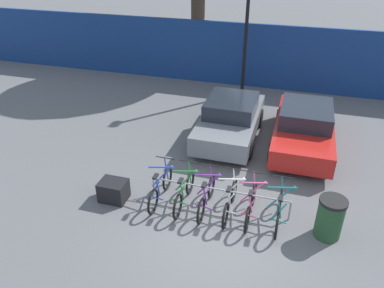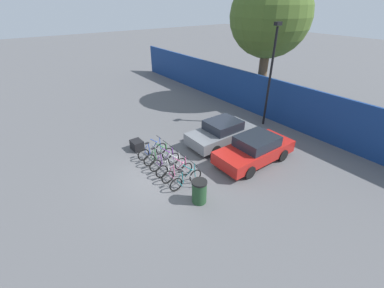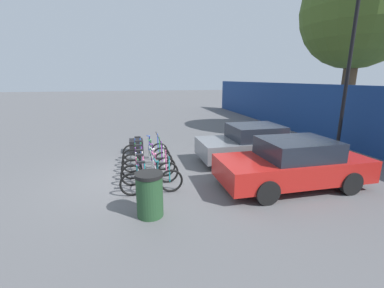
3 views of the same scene
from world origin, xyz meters
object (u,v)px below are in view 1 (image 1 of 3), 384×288
(car_grey, at_px, (230,119))
(cargo_crate, at_px, (114,191))
(bicycle_blue, at_px, (160,188))
(bicycle_teal, at_px, (279,210))
(car_red, at_px, (304,127))
(trash_bin, at_px, (330,218))
(bicycle_purple, at_px, (206,196))
(bike_rack, at_px, (219,192))
(lamp_post, at_px, (248,10))
(bicycle_green, at_px, (184,192))
(bicycle_pink, at_px, (251,205))
(bicycle_white, at_px, (230,201))

(car_grey, relative_size, cargo_crate, 5.70)
(bicycle_blue, bearing_deg, bicycle_teal, -2.56)
(bicycle_teal, distance_m, car_red, 4.03)
(bicycle_teal, height_order, cargo_crate, bicycle_teal)
(bicycle_blue, xyz_separation_m, trash_bin, (4.17, -0.13, 0.14))
(bicycle_teal, bearing_deg, cargo_crate, -177.57)
(bicycle_purple, xyz_separation_m, bicycle_teal, (1.80, 0.00, 0.00))
(bike_rack, relative_size, car_grey, 0.90)
(lamp_post, bearing_deg, bicycle_green, -90.81)
(bicycle_teal, relative_size, cargo_crate, 2.44)
(bicycle_pink, bearing_deg, car_grey, 111.07)
(bicycle_white, height_order, bicycle_pink, same)
(bicycle_teal, height_order, car_grey, car_grey)
(car_grey, height_order, lamp_post, lamp_post)
(bike_rack, bearing_deg, car_grey, 97.25)
(bicycle_green, relative_size, bicycle_purple, 1.00)
(bicycle_teal, xyz_separation_m, car_red, (0.40, 4.00, 0.31))
(bike_rack, distance_m, trash_bin, 2.67)
(bicycle_white, height_order, trash_bin, bicycle_white)
(car_red, bearing_deg, bicycle_teal, -95.65)
(bicycle_white, bearing_deg, trash_bin, -1.18)
(bike_rack, relative_size, bicycle_white, 2.10)
(car_grey, bearing_deg, bicycle_white, -78.47)
(bicycle_green, distance_m, bicycle_pink, 1.71)
(bicycle_blue, height_order, bicycle_pink, same)
(bicycle_pink, distance_m, car_grey, 4.14)
(bicycle_teal, relative_size, trash_bin, 1.66)
(car_red, distance_m, trash_bin, 4.21)
(bicycle_teal, distance_m, trash_bin, 1.15)
(bicycle_green, bearing_deg, car_grey, 81.38)
(bicycle_blue, bearing_deg, car_grey, 72.56)
(bicycle_white, xyz_separation_m, bicycle_pink, (0.52, 0.00, 0.00))
(bicycle_purple, height_order, trash_bin, bicycle_purple)
(lamp_post, bearing_deg, car_grey, -86.05)
(lamp_post, bearing_deg, bicycle_teal, -74.05)
(car_red, bearing_deg, bicycle_pink, -105.08)
(bicycle_white, relative_size, bicycle_pink, 1.00)
(bicycle_white, bearing_deg, bicycle_pink, 2.12)
(bicycle_pink, bearing_deg, trash_bin, -1.76)
(bicycle_white, xyz_separation_m, car_red, (1.60, 4.00, 0.31))
(car_grey, distance_m, car_red, 2.40)
(bicycle_teal, xyz_separation_m, car_grey, (-2.00, 3.91, 0.31))
(bicycle_teal, bearing_deg, bicycle_green, 178.10)
(bicycle_purple, relative_size, lamp_post, 0.27)
(bicycle_green, bearing_deg, bike_rack, 6.78)
(cargo_crate, bearing_deg, bike_rack, 9.81)
(bike_rack, xyz_separation_m, car_grey, (-0.48, 3.77, 0.21))
(bike_rack, height_order, trash_bin, trash_bin)
(bike_rack, distance_m, bicycle_purple, 0.34)
(bicycle_pink, distance_m, trash_bin, 1.83)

